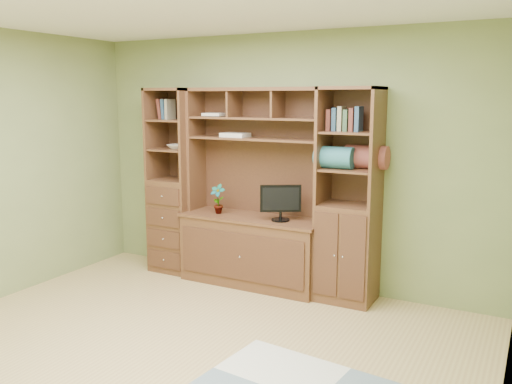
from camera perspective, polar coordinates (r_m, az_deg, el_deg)
The scene contains 10 objects.
room at distance 3.94m, azimuth -9.25°, elevation 0.28°, with size 4.60×4.10×2.64m.
center_hutch at distance 5.57m, azimuth -0.46°, elevation 0.37°, with size 1.54×0.53×2.05m, color #52301C.
left_tower at distance 6.13m, azimuth -8.53°, elevation 1.15°, with size 0.50×0.45×2.05m, color #52301C.
right_tower at distance 5.20m, azimuth 9.73°, elevation -0.46°, with size 0.55×0.45×2.05m, color #52301C.
monitor at distance 5.39m, azimuth 2.61°, elevation -0.45°, with size 0.41×0.18×0.50m, color black.
orchid at distance 5.76m, azimuth -4.04°, elevation -0.73°, with size 0.17×0.11×0.32m, color #A75738.
magazines at distance 5.70m, azimuth -2.20°, elevation 6.02°, with size 0.27×0.20×0.04m, color beige.
bowl at distance 6.06m, azimuth -8.35°, elevation 4.76°, with size 0.20×0.20×0.05m, color silver.
blanket_teal at distance 5.15m, azimuth 8.27°, elevation 3.62°, with size 0.36×0.21×0.21m, color #28616A.
blanket_red at distance 5.19m, azimuth 11.56°, elevation 3.63°, with size 0.40×0.22×0.22m, color brown.
Camera 1 is at (2.36, -3.09, 1.96)m, focal length 38.00 mm.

